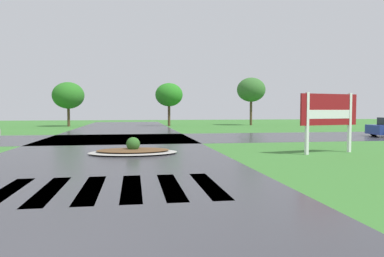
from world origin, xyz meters
The scene contains 6 objects.
asphalt_roadway centered at (0.00, 10.00, 0.00)m, with size 9.01×80.00×0.01m, color #35353A.
asphalt_cross_road centered at (0.00, 18.72, 0.00)m, with size 90.00×8.11×0.01m, color #35353A.
crosswalk_stripes centered at (0.00, 4.28, 0.00)m, with size 5.85×3.07×0.01m.
estate_billboard centered at (8.86, 9.67, 1.68)m, with size 2.80×0.73×2.49m.
median_island centered at (0.93, 10.78, 0.12)m, with size 3.59×2.23×0.68m.
background_treeline centered at (-9.80, 35.62, 3.81)m, with size 43.46×5.52×5.71m.
Camera 1 is at (0.97, -4.06, 1.79)m, focal length 33.87 mm.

